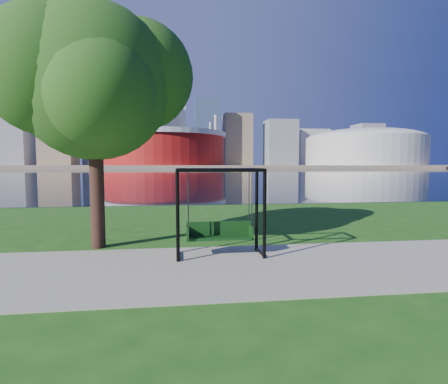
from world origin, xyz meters
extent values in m
plane|color=#1E5114|center=(0.00, 0.00, 0.00)|extent=(900.00, 900.00, 0.00)
cube|color=#9E937F|center=(0.00, -0.50, 0.01)|extent=(120.00, 4.00, 0.03)
cube|color=black|center=(0.00, 102.00, 0.01)|extent=(900.00, 180.00, 0.02)
cube|color=#937F60|center=(0.00, 306.00, 1.00)|extent=(900.00, 228.00, 2.00)
cylinder|color=maroon|center=(-10.00, 235.00, 13.00)|extent=(80.00, 80.00, 22.00)
cylinder|color=silver|center=(-10.00, 235.00, 22.50)|extent=(83.00, 83.00, 3.00)
cylinder|color=silver|center=(22.91, 254.00, 18.00)|extent=(2.00, 2.00, 32.00)
cylinder|color=silver|center=(-42.91, 254.00, 18.00)|extent=(2.00, 2.00, 32.00)
cylinder|color=silver|center=(-42.91, 216.00, 18.00)|extent=(2.00, 2.00, 32.00)
cylinder|color=silver|center=(22.91, 216.00, 18.00)|extent=(2.00, 2.00, 32.00)
cylinder|color=beige|center=(135.00, 235.00, 12.00)|extent=(84.00, 84.00, 20.00)
ellipsoid|color=beige|center=(135.00, 235.00, 21.00)|extent=(84.00, 84.00, 15.12)
cube|color=gray|center=(-140.00, 310.00, 33.00)|extent=(28.00, 28.00, 62.00)
cube|color=#998466|center=(-100.00, 300.00, 46.00)|extent=(26.00, 26.00, 88.00)
cube|color=slate|center=(-70.00, 325.00, 49.50)|extent=(30.00, 24.00, 95.00)
cube|color=gray|center=(-40.00, 305.00, 38.00)|extent=(24.00, 24.00, 72.00)
cube|color=silver|center=(-10.00, 335.00, 42.00)|extent=(32.00, 28.00, 80.00)
cube|color=slate|center=(25.00, 310.00, 31.00)|extent=(22.00, 22.00, 58.00)
cube|color=#998466|center=(55.00, 325.00, 26.00)|extent=(26.00, 26.00, 48.00)
cube|color=gray|center=(95.00, 315.00, 23.00)|extent=(28.00, 24.00, 42.00)
cube|color=silver|center=(135.00, 340.00, 20.00)|extent=(30.00, 26.00, 36.00)
cube|color=gray|center=(185.00, 320.00, 22.00)|extent=(24.00, 24.00, 40.00)
cube|color=#998466|center=(225.00, 335.00, 18.00)|extent=(26.00, 26.00, 32.00)
sphere|color=#998466|center=(-100.00, 300.00, 93.50)|extent=(10.00, 10.00, 10.00)
cylinder|color=black|center=(-0.99, 0.10, 1.11)|extent=(0.09, 0.09, 2.22)
cylinder|color=black|center=(1.14, 0.11, 1.11)|extent=(0.09, 0.09, 2.22)
cylinder|color=black|center=(-0.99, 0.97, 1.11)|extent=(0.09, 0.09, 2.22)
cylinder|color=black|center=(1.13, 0.98, 1.11)|extent=(0.09, 0.09, 2.22)
cylinder|color=black|center=(0.07, 0.11, 2.22)|extent=(2.12, 0.10, 0.09)
cylinder|color=black|center=(0.07, 0.97, 2.22)|extent=(2.12, 0.10, 0.09)
cylinder|color=black|center=(-0.99, 0.53, 2.22)|extent=(0.09, 0.87, 0.09)
cylinder|color=black|center=(-0.99, 0.53, 0.08)|extent=(0.07, 0.87, 0.07)
cylinder|color=black|center=(1.13, 0.54, 2.22)|extent=(0.09, 0.87, 0.09)
cylinder|color=black|center=(1.13, 0.54, 0.08)|extent=(0.07, 0.87, 0.07)
cube|color=black|center=(0.07, 0.54, 0.48)|extent=(1.69, 0.44, 0.06)
cube|color=black|center=(0.07, 0.73, 0.69)|extent=(1.69, 0.06, 0.37)
cube|color=black|center=(-0.74, 0.54, 0.62)|extent=(0.05, 0.43, 0.33)
cube|color=black|center=(0.89, 0.54, 0.62)|extent=(0.05, 0.43, 0.33)
cylinder|color=#333338|center=(-0.72, 0.36, 1.47)|extent=(0.02, 0.02, 1.40)
cylinder|color=#333338|center=(0.87, 0.36, 1.47)|extent=(0.02, 0.02, 1.40)
cylinder|color=#333338|center=(-0.73, 0.71, 1.47)|extent=(0.02, 0.02, 1.40)
cylinder|color=#333338|center=(0.87, 0.72, 1.47)|extent=(0.02, 0.02, 1.40)
cylinder|color=black|center=(-3.24, 1.96, 1.95)|extent=(0.39, 0.39, 3.89)
sphere|color=#254D16|center=(-3.24, 1.96, 4.60)|extent=(4.24, 4.24, 4.24)
sphere|color=#254D16|center=(-2.09, 2.49, 4.95)|extent=(3.18, 3.18, 3.18)
sphere|color=#254D16|center=(-4.30, 1.60, 4.77)|extent=(3.36, 3.36, 3.36)
sphere|color=#254D16|center=(-2.88, 0.99, 4.16)|extent=(2.83, 2.83, 2.83)
sphere|color=#254D16|center=(-3.77, 3.02, 5.31)|extent=(3.01, 3.01, 3.01)
camera|label=1|loc=(-0.95, -8.21, 2.35)|focal=28.00mm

